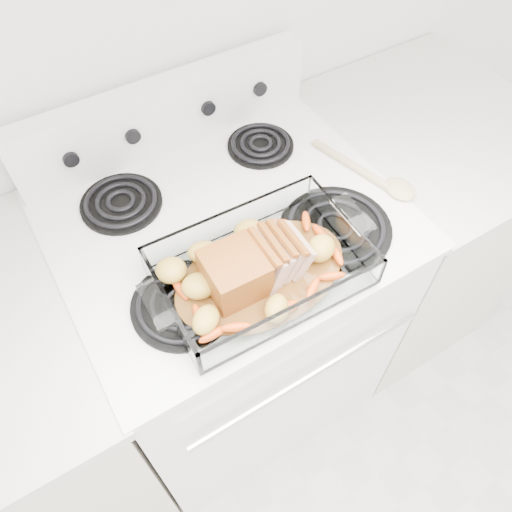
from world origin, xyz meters
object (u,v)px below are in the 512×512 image
electric_range (234,315)px  pork_roast (248,268)px  counter_left (15,433)px  baking_dish (261,271)px  counter_right (401,229)px

electric_range → pork_roast: electric_range is taller
counter_left → baking_dish: bearing=-16.1°
pork_roast → counter_left: bearing=170.2°
counter_left → counter_right: bearing=0.0°
baking_dish → pork_roast: bearing=-178.2°
counter_left → pork_roast: size_ratio=4.39×
pork_roast → counter_right: bearing=21.6°
baking_dish → pork_roast: 0.04m
counter_right → baking_dish: size_ratio=2.27×
electric_range → pork_roast: bearing=-105.8°
counter_left → counter_right: same height
counter_left → electric_range: bearing=0.1°
electric_range → baking_dish: bearing=-96.9°
counter_right → pork_roast: 0.91m
electric_range → pork_roast: (-0.05, -0.19, 0.51)m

